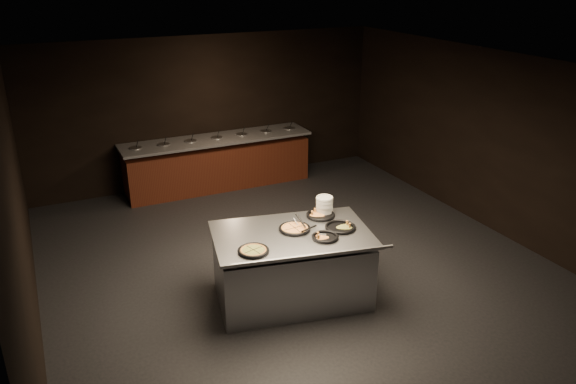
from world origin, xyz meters
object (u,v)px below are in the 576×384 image
serving_counter (292,268)px  plate_stack (324,205)px  pan_cheese_whole (295,228)px  pan_veggie_whole (253,250)px

serving_counter → plate_stack: bearing=41.0°
pan_cheese_whole → pan_veggie_whole: bearing=-155.1°
serving_counter → pan_veggie_whole: (-0.63, -0.25, 0.52)m
serving_counter → pan_veggie_whole: bearing=-146.7°
pan_cheese_whole → plate_stack: bearing=27.4°
pan_veggie_whole → pan_cheese_whole: same height
serving_counter → pan_veggie_whole: pan_veggie_whole is taller
pan_veggie_whole → plate_stack: bearing=26.1°
serving_counter → pan_cheese_whole: (0.08, 0.07, 0.52)m
pan_veggie_whole → serving_counter: bearing=22.0°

